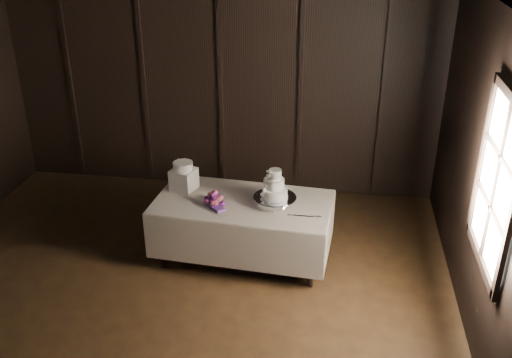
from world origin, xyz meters
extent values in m
cube|color=black|center=(0.00, 0.00, -0.02)|extent=(6.04, 7.04, 0.04)
cube|color=black|center=(0.00, 0.00, 3.02)|extent=(6.04, 7.04, 0.04)
cube|color=black|center=(0.00, 3.52, 1.50)|extent=(6.04, 0.04, 3.04)
cube|color=black|center=(2.97, 0.50, 1.70)|extent=(0.06, 1.16, 1.56)
cube|color=beige|center=(0.63, 1.60, 0.76)|extent=(2.05, 1.17, 0.01)
cube|color=white|center=(0.63, 1.60, 0.35)|extent=(1.88, 1.04, 0.71)
cylinder|color=silver|center=(1.00, 1.59, 0.81)|extent=(0.60, 0.60, 0.09)
cylinder|color=white|center=(1.00, 1.59, 0.91)|extent=(0.28, 0.28, 0.11)
cylinder|color=white|center=(1.00, 1.59, 1.02)|extent=(0.20, 0.20, 0.11)
cylinder|color=white|center=(1.00, 1.59, 1.13)|extent=(0.14, 0.14, 0.11)
cube|color=white|center=(-0.10, 1.80, 0.89)|extent=(0.32, 0.32, 0.25)
cylinder|color=white|center=(-0.10, 1.80, 1.06)|extent=(0.30, 0.30, 0.09)
cube|color=silver|center=(1.30, 1.36, 0.77)|extent=(0.37, 0.03, 0.01)
camera|label=1|loc=(1.64, -3.98, 3.78)|focal=40.00mm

